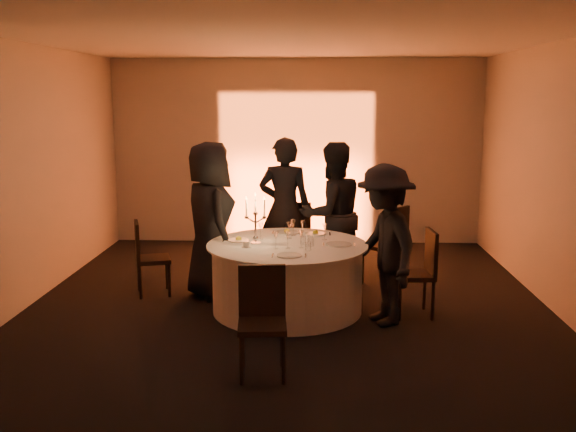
{
  "coord_description": "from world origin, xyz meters",
  "views": [
    {
      "loc": [
        0.29,
        -6.96,
        2.39
      ],
      "look_at": [
        0.0,
        0.2,
        1.05
      ],
      "focal_mm": 40.0,
      "sensor_mm": 36.0,
      "label": 1
    }
  ],
  "objects_px": {
    "chair_left": "(147,254)",
    "coffee_cup": "(246,245)",
    "banquet_table": "(287,277)",
    "candelabra": "(256,226)",
    "chair_back_left": "(295,231)",
    "guest_back_left": "(285,209)",
    "guest_back_right": "(332,215)",
    "chair_back_right": "(390,240)",
    "chair_front": "(262,314)",
    "guest_left": "(210,220)",
    "guest_right": "(384,245)",
    "chair_right": "(421,268)"
  },
  "relations": [
    {
      "from": "guest_back_right",
      "to": "guest_right",
      "type": "distance_m",
      "value": 1.49
    },
    {
      "from": "chair_back_right",
      "to": "guest_left",
      "type": "xyz_separation_m",
      "value": [
        -2.21,
        -0.61,
        0.36
      ]
    },
    {
      "from": "chair_left",
      "to": "coffee_cup",
      "type": "xyz_separation_m",
      "value": [
        1.29,
        -0.69,
        0.29
      ]
    },
    {
      "from": "chair_right",
      "to": "coffee_cup",
      "type": "relative_size",
      "value": 8.71
    },
    {
      "from": "chair_left",
      "to": "guest_right",
      "type": "relative_size",
      "value": 0.53
    },
    {
      "from": "guest_right",
      "to": "chair_left",
      "type": "bearing_deg",
      "value": -126.75
    },
    {
      "from": "chair_right",
      "to": "guest_right",
      "type": "bearing_deg",
      "value": -64.03
    },
    {
      "from": "guest_left",
      "to": "candelabra",
      "type": "xyz_separation_m",
      "value": [
        0.59,
        -0.49,
        0.04
      ]
    },
    {
      "from": "guest_left",
      "to": "guest_back_left",
      "type": "bearing_deg",
      "value": -72.27
    },
    {
      "from": "guest_right",
      "to": "coffee_cup",
      "type": "distance_m",
      "value": 1.49
    },
    {
      "from": "chair_left",
      "to": "guest_right",
      "type": "height_order",
      "value": "guest_right"
    },
    {
      "from": "banquet_table",
      "to": "guest_right",
      "type": "distance_m",
      "value": 1.2
    },
    {
      "from": "chair_left",
      "to": "guest_back_left",
      "type": "bearing_deg",
      "value": -81.74
    },
    {
      "from": "banquet_table",
      "to": "candelabra",
      "type": "bearing_deg",
      "value": -177.55
    },
    {
      "from": "guest_back_left",
      "to": "coffee_cup",
      "type": "distance_m",
      "value": 1.55
    },
    {
      "from": "chair_left",
      "to": "guest_back_right",
      "type": "distance_m",
      "value": 2.35
    },
    {
      "from": "coffee_cup",
      "to": "chair_left",
      "type": "bearing_deg",
      "value": 151.86
    },
    {
      "from": "banquet_table",
      "to": "guest_right",
      "type": "height_order",
      "value": "guest_right"
    },
    {
      "from": "guest_right",
      "to": "candelabra",
      "type": "xyz_separation_m",
      "value": [
        -1.39,
        0.35,
        0.12
      ]
    },
    {
      "from": "chair_left",
      "to": "coffee_cup",
      "type": "distance_m",
      "value": 1.49
    },
    {
      "from": "chair_right",
      "to": "chair_back_right",
      "type": "bearing_deg",
      "value": -175.07
    },
    {
      "from": "chair_back_left",
      "to": "guest_left",
      "type": "distance_m",
      "value": 1.63
    },
    {
      "from": "chair_left",
      "to": "coffee_cup",
      "type": "height_order",
      "value": "chair_left"
    },
    {
      "from": "chair_left",
      "to": "chair_right",
      "type": "bearing_deg",
      "value": -118.96
    },
    {
      "from": "banquet_table",
      "to": "candelabra",
      "type": "distance_m",
      "value": 0.69
    },
    {
      "from": "banquet_table",
      "to": "guest_left",
      "type": "relative_size",
      "value": 0.96
    },
    {
      "from": "candelabra",
      "to": "guest_back_left",
      "type": "bearing_deg",
      "value": 78.89
    },
    {
      "from": "chair_back_right",
      "to": "guest_right",
      "type": "xyz_separation_m",
      "value": [
        -0.23,
        -1.45,
        0.28
      ]
    },
    {
      "from": "chair_front",
      "to": "guest_left",
      "type": "distance_m",
      "value": 2.33
    },
    {
      "from": "guest_back_left",
      "to": "guest_back_right",
      "type": "height_order",
      "value": "guest_back_left"
    },
    {
      "from": "chair_right",
      "to": "chair_back_left",
      "type": "bearing_deg",
      "value": -146.56
    },
    {
      "from": "candelabra",
      "to": "coffee_cup",
      "type": "bearing_deg",
      "value": -118.2
    },
    {
      "from": "guest_back_left",
      "to": "guest_back_right",
      "type": "bearing_deg",
      "value": 158.86
    },
    {
      "from": "guest_back_right",
      "to": "candelabra",
      "type": "distance_m",
      "value": 1.37
    },
    {
      "from": "chair_back_left",
      "to": "candelabra",
      "type": "distance_m",
      "value": 1.83
    },
    {
      "from": "chair_right",
      "to": "candelabra",
      "type": "distance_m",
      "value": 1.88
    },
    {
      "from": "banquet_table",
      "to": "coffee_cup",
      "type": "height_order",
      "value": "coffee_cup"
    },
    {
      "from": "guest_right",
      "to": "coffee_cup",
      "type": "xyz_separation_m",
      "value": [
        -1.48,
        0.19,
        -0.05
      ]
    },
    {
      "from": "guest_right",
      "to": "banquet_table",
      "type": "bearing_deg",
      "value": -128.38
    },
    {
      "from": "guest_back_right",
      "to": "chair_back_right",
      "type": "bearing_deg",
      "value": 157.37
    },
    {
      "from": "banquet_table",
      "to": "guest_back_right",
      "type": "xyz_separation_m",
      "value": [
        0.53,
        1.04,
        0.53
      ]
    },
    {
      "from": "banquet_table",
      "to": "guest_right",
      "type": "bearing_deg",
      "value": -19.19
    },
    {
      "from": "chair_left",
      "to": "guest_left",
      "type": "xyz_separation_m",
      "value": [
        0.79,
        -0.04,
        0.43
      ]
    },
    {
      "from": "chair_back_left",
      "to": "guest_back_left",
      "type": "distance_m",
      "value": 0.57
    },
    {
      "from": "guest_back_left",
      "to": "guest_left",
      "type": "bearing_deg",
      "value": 48.56
    },
    {
      "from": "guest_left",
      "to": "candelabra",
      "type": "bearing_deg",
      "value": -156.92
    },
    {
      "from": "chair_left",
      "to": "guest_back_right",
      "type": "height_order",
      "value": "guest_back_right"
    },
    {
      "from": "guest_back_left",
      "to": "coffee_cup",
      "type": "xyz_separation_m",
      "value": [
        -0.35,
        -1.5,
        -0.14
      ]
    },
    {
      "from": "guest_back_left",
      "to": "candelabra",
      "type": "xyz_separation_m",
      "value": [
        -0.26,
        -1.34,
        0.03
      ]
    },
    {
      "from": "guest_left",
      "to": "coffee_cup",
      "type": "distance_m",
      "value": 0.84
    }
  ]
}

